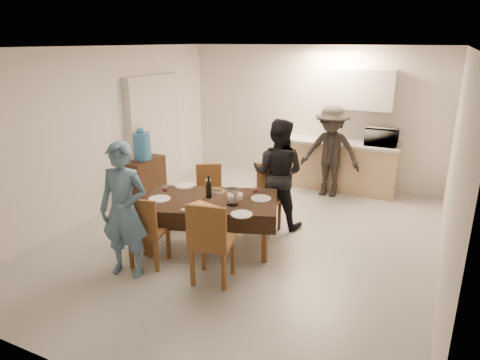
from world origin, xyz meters
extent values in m
cube|color=#A4A5A0|center=(0.00, 0.00, 0.00)|extent=(5.00, 6.00, 0.02)
cube|color=white|center=(0.00, 0.00, 2.60)|extent=(5.00, 6.00, 0.02)
cube|color=silver|center=(0.00, 3.00, 1.30)|extent=(5.00, 0.02, 2.60)
cube|color=silver|center=(0.00, -3.00, 1.30)|extent=(5.00, 0.02, 2.60)
cube|color=silver|center=(-2.50, 0.00, 1.30)|extent=(0.02, 6.00, 2.60)
cube|color=silver|center=(2.50, 0.00, 1.30)|extent=(0.02, 6.00, 2.60)
cube|color=silver|center=(-2.42, 1.20, 1.05)|extent=(0.15, 1.40, 2.10)
cube|color=tan|center=(0.60, 2.68, 0.43)|extent=(2.20, 0.60, 0.86)
cube|color=#AAA9A4|center=(0.60, 2.68, 0.89)|extent=(2.24, 0.64, 0.05)
cube|color=silver|center=(0.90, 2.82, 1.85)|extent=(1.20, 0.34, 0.70)
cube|color=black|center=(-0.32, -0.46, 0.66)|extent=(1.98, 1.55, 0.04)
cube|color=brown|center=(-0.32, -0.46, 0.32)|extent=(0.06, 0.06, 0.64)
cube|color=brown|center=(-0.77, -1.21, 0.45)|extent=(0.49, 0.49, 0.05)
cube|color=brown|center=(-0.77, -1.40, 0.70)|extent=(0.42, 0.11, 0.45)
cube|color=brown|center=(0.13, -1.21, 0.49)|extent=(0.53, 0.53, 0.05)
cube|color=brown|center=(0.13, -1.41, 0.76)|extent=(0.46, 0.13, 0.49)
cube|color=brown|center=(-0.77, 0.29, 0.42)|extent=(0.53, 0.53, 0.05)
cube|color=brown|center=(-0.77, 0.12, 0.65)|extent=(0.36, 0.23, 0.42)
cube|color=brown|center=(0.13, 0.29, 0.47)|extent=(0.48, 0.48, 0.05)
cube|color=brown|center=(0.13, 0.10, 0.73)|extent=(0.44, 0.09, 0.47)
cube|color=black|center=(-2.28, 0.64, 0.36)|extent=(0.39, 0.79, 0.73)
cylinder|color=#3B85CD|center=(-2.28, 0.64, 0.96)|extent=(0.31, 0.31, 0.46)
cylinder|color=white|center=(0.03, -0.51, 0.79)|extent=(0.14, 0.14, 0.22)
cube|color=#D3863E|center=(-0.22, -0.84, 0.71)|extent=(0.51, 0.43, 0.05)
cylinder|color=silver|center=(-0.02, -0.28, 0.71)|extent=(0.16, 0.16, 0.06)
cylinder|color=silver|center=(-0.37, -0.18, 0.70)|extent=(0.20, 0.20, 0.03)
cylinder|color=silver|center=(-0.92, -0.76, 0.69)|extent=(0.29, 0.29, 0.02)
cylinder|color=silver|center=(0.28, -0.76, 0.69)|extent=(0.26, 0.26, 0.02)
cylinder|color=silver|center=(-0.92, -0.16, 0.69)|extent=(0.27, 0.27, 0.02)
cylinder|color=silver|center=(0.28, -0.16, 0.69)|extent=(0.27, 0.27, 0.02)
imported|color=silver|center=(1.37, 2.68, 1.06)|extent=(0.54, 0.37, 0.30)
imported|color=slate|center=(-0.87, -1.51, 0.81)|extent=(0.66, 0.50, 1.62)
imported|color=black|center=(0.23, 0.59, 0.81)|extent=(0.83, 0.67, 1.63)
imported|color=black|center=(0.59, 2.23, 0.81)|extent=(1.05, 0.60, 1.62)
camera|label=1|loc=(2.32, -5.05, 2.68)|focal=32.00mm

